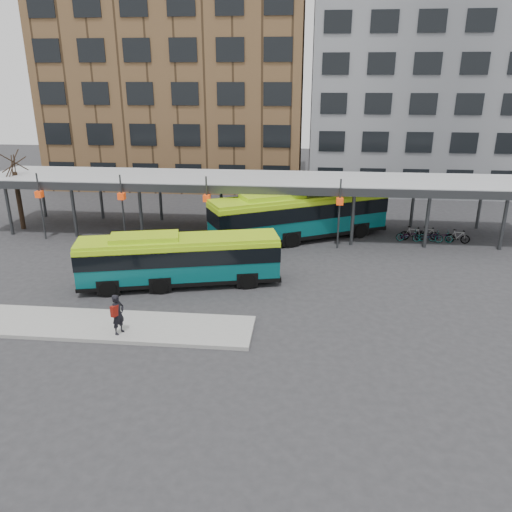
{
  "coord_description": "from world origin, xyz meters",
  "views": [
    {
      "loc": [
        3.7,
        -23.15,
        11.14
      ],
      "look_at": [
        1.1,
        2.59,
        1.8
      ],
      "focal_mm": 35.0,
      "sensor_mm": 36.0,
      "label": 1
    }
  ],
  "objects_px": {
    "bus_rear": "(299,215)",
    "tree": "(19,198)",
    "bus_front": "(179,258)",
    "pedestrian": "(118,314)"
  },
  "relations": [
    {
      "from": "bus_front",
      "to": "bus_rear",
      "type": "height_order",
      "value": "bus_rear"
    },
    {
      "from": "tree",
      "to": "bus_front",
      "type": "xyz_separation_m",
      "value": [
        14.8,
        -9.64,
        -0.85
      ]
    },
    {
      "from": "bus_front",
      "to": "bus_rear",
      "type": "bearing_deg",
      "value": 40.16
    },
    {
      "from": "bus_front",
      "to": "pedestrian",
      "type": "relative_size",
      "value": 6.0
    },
    {
      "from": "pedestrian",
      "to": "bus_front",
      "type": "bearing_deg",
      "value": 12.02
    },
    {
      "from": "tree",
      "to": "bus_rear",
      "type": "bearing_deg",
      "value": -1.78
    },
    {
      "from": "pedestrian",
      "to": "bus_rear",
      "type": "bearing_deg",
      "value": -3.58
    },
    {
      "from": "bus_front",
      "to": "tree",
      "type": "bearing_deg",
      "value": 133.05
    },
    {
      "from": "pedestrian",
      "to": "tree",
      "type": "bearing_deg",
      "value": 64.19
    },
    {
      "from": "bus_rear",
      "to": "tree",
      "type": "bearing_deg",
      "value": 149.76
    }
  ]
}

